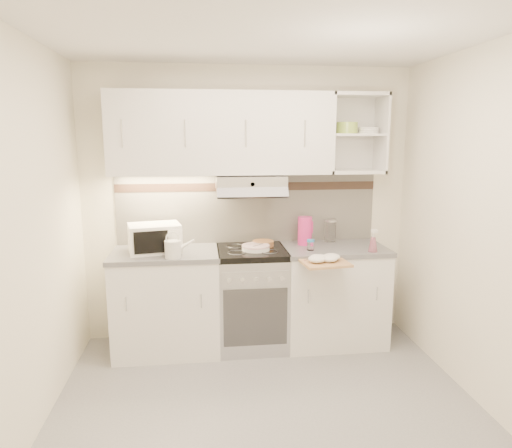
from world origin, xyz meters
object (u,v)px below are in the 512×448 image
object	(u,v)px
electric_range	(252,297)
plate_stack	(256,247)
microwave	(155,238)
glass_jar	(330,230)
cutting_board	(324,262)
watering_can	(174,248)
spray_bottle	(373,242)
pink_pitcher	(305,231)

from	to	relation	value
electric_range	plate_stack	size ratio (longest dim) A/B	3.70
microwave	plate_stack	xyz separation A→B (m)	(0.87, -0.05, -0.10)
plate_stack	glass_jar	world-z (taller)	glass_jar
microwave	cutting_board	bearing A→B (deg)	-28.12
watering_can	cutting_board	size ratio (longest dim) A/B	0.69
plate_stack	cutting_board	bearing A→B (deg)	-34.40
glass_jar	spray_bottle	bearing A→B (deg)	-58.37
electric_range	glass_jar	world-z (taller)	glass_jar
electric_range	pink_pitcher	xyz separation A→B (m)	(0.50, 0.11, 0.58)
watering_can	cutting_board	bearing A→B (deg)	-29.62
plate_stack	pink_pitcher	world-z (taller)	pink_pitcher
electric_range	watering_can	size ratio (longest dim) A/B	3.56
microwave	spray_bottle	size ratio (longest dim) A/B	2.30
microwave	pink_pitcher	world-z (taller)	pink_pitcher
glass_jar	electric_range	bearing A→B (deg)	-165.40
plate_stack	pink_pitcher	xyz separation A→B (m)	(0.47, 0.15, 0.11)
pink_pitcher	cutting_board	xyz separation A→B (m)	(0.05, -0.51, -0.16)
electric_range	glass_jar	bearing A→B (deg)	14.60
microwave	cutting_board	world-z (taller)	microwave
microwave	glass_jar	xyz separation A→B (m)	(1.60, 0.20, -0.01)
electric_range	plate_stack	world-z (taller)	plate_stack
glass_jar	spray_bottle	size ratio (longest dim) A/B	1.01
pink_pitcher	spray_bottle	world-z (taller)	pink_pitcher
electric_range	watering_can	bearing A→B (deg)	-161.83
microwave	watering_can	distance (m)	0.28
microwave	spray_bottle	xyz separation A→B (m)	(1.86, -0.22, -0.04)
pink_pitcher	cutting_board	world-z (taller)	pink_pitcher
electric_range	microwave	bearing A→B (deg)	179.70
microwave	pink_pitcher	size ratio (longest dim) A/B	1.87
watering_can	plate_stack	bearing A→B (deg)	-7.11
pink_pitcher	plate_stack	bearing A→B (deg)	-167.10
microwave	watering_can	xyz separation A→B (m)	(0.17, -0.22, -0.04)
watering_can	plate_stack	size ratio (longest dim) A/B	1.04
pink_pitcher	cutting_board	size ratio (longest dim) A/B	0.70
electric_range	cutting_board	bearing A→B (deg)	-36.05
watering_can	glass_jar	xyz separation A→B (m)	(1.43, 0.42, 0.03)
microwave	spray_bottle	bearing A→B (deg)	-18.72
glass_jar	cutting_board	xyz separation A→B (m)	(-0.22, -0.60, -0.14)
glass_jar	spray_bottle	distance (m)	0.49
microwave	glass_jar	world-z (taller)	microwave
microwave	watering_can	bearing A→B (deg)	-63.63
pink_pitcher	spray_bottle	distance (m)	0.62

